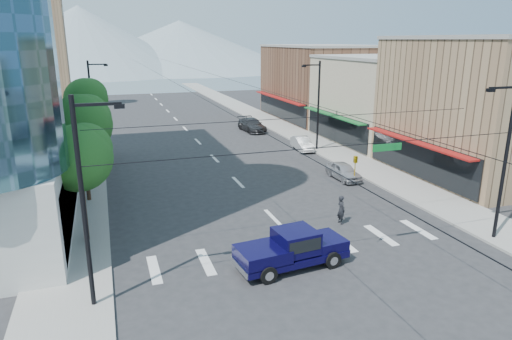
# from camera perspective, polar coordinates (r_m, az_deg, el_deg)

# --- Properties ---
(ground) EXTENTS (160.00, 160.00, 0.00)m
(ground) POSITION_cam_1_polar(r_m,az_deg,el_deg) (24.30, 7.26, -11.00)
(ground) COLOR #28282B
(ground) RESTS_ON ground
(sidewalk_left) EXTENTS (4.00, 120.00, 0.15)m
(sidewalk_left) POSITION_cam_1_polar(r_m,az_deg,el_deg) (60.43, -20.48, 4.58)
(sidewalk_left) COLOR gray
(sidewalk_left) RESTS_ON ground
(sidewalk_right) EXTENTS (4.00, 120.00, 0.15)m
(sidewalk_right) POSITION_cam_1_polar(r_m,az_deg,el_deg) (64.16, 1.51, 6.19)
(sidewalk_right) COLOR gray
(sidewalk_right) RESTS_ON ground
(shop_near) EXTENTS (12.00, 14.00, 11.00)m
(shop_near) POSITION_cam_1_polar(r_m,az_deg,el_deg) (42.13, 26.70, 6.83)
(shop_near) COLOR #8C6B4C
(shop_near) RESTS_ON ground
(shop_mid) EXTENTS (12.00, 14.00, 9.00)m
(shop_mid) POSITION_cam_1_polar(r_m,az_deg,el_deg) (52.98, 15.89, 8.36)
(shop_mid) COLOR tan
(shop_mid) RESTS_ON ground
(shop_far) EXTENTS (12.00, 18.00, 10.00)m
(shop_far) POSITION_cam_1_polar(r_m,az_deg,el_deg) (66.67, 8.13, 10.68)
(shop_far) COLOR brown
(shop_far) RESTS_ON ground
(clock_tower) EXTENTS (4.80, 4.80, 20.40)m
(clock_tower) POSITION_cam_1_polar(r_m,az_deg,el_deg) (81.69, -24.12, 14.41)
(clock_tower) COLOR #8C6B4C
(clock_tower) RESTS_ON ground
(mountain_left) EXTENTS (80.00, 80.00, 22.00)m
(mountain_left) POSITION_cam_1_polar(r_m,az_deg,el_deg) (169.48, -21.07, 14.96)
(mountain_left) COLOR gray
(mountain_left) RESTS_ON ground
(mountain_right) EXTENTS (90.00, 90.00, 18.00)m
(mountain_right) POSITION_cam_1_polar(r_m,az_deg,el_deg) (181.85, -9.47, 15.14)
(mountain_right) COLOR gray
(mountain_right) RESTS_ON ground
(tree_near) EXTENTS (3.65, 3.64, 6.71)m
(tree_near) POSITION_cam_1_polar(r_m,az_deg,el_deg) (26.22, -21.06, 1.72)
(tree_near) COLOR black
(tree_near) RESTS_ON ground
(tree_midnear) EXTENTS (4.09, 4.09, 7.52)m
(tree_midnear) POSITION_cam_1_polar(r_m,az_deg,el_deg) (32.97, -20.78, 5.55)
(tree_midnear) COLOR black
(tree_midnear) RESTS_ON ground
(tree_midfar) EXTENTS (3.65, 3.64, 6.71)m
(tree_midfar) POSITION_cam_1_polar(r_m,az_deg,el_deg) (39.97, -20.43, 6.37)
(tree_midfar) COLOR black
(tree_midfar) RESTS_ON ground
(tree_far) EXTENTS (4.09, 4.09, 7.52)m
(tree_far) POSITION_cam_1_polar(r_m,az_deg,el_deg) (46.83, -20.33, 8.40)
(tree_far) COLOR black
(tree_far) RESTS_ON ground
(signal_rig) EXTENTS (21.80, 0.20, 9.00)m
(signal_rig) POSITION_cam_1_polar(r_m,az_deg,el_deg) (21.82, 9.27, -1.09)
(signal_rig) COLOR black
(signal_rig) RESTS_ON ground
(lamp_pole_nw) EXTENTS (2.00, 0.25, 9.00)m
(lamp_pole_nw) POSITION_cam_1_polar(r_m,az_deg,el_deg) (49.78, -19.73, 8.09)
(lamp_pole_nw) COLOR black
(lamp_pole_nw) RESTS_ON ground
(lamp_pole_ne) EXTENTS (2.00, 0.25, 9.00)m
(lamp_pole_ne) POSITION_cam_1_polar(r_m,az_deg,el_deg) (46.52, 7.66, 8.39)
(lamp_pole_ne) COLOR black
(lamp_pole_ne) RESTS_ON ground
(pickup_truck) EXTENTS (5.91, 2.72, 1.94)m
(pickup_truck) POSITION_cam_1_polar(r_m,az_deg,el_deg) (23.01, 4.45, -9.72)
(pickup_truck) COLOR #0A0735
(pickup_truck) RESTS_ON ground
(pedestrian) EXTENTS (0.45, 0.67, 1.80)m
(pedestrian) POSITION_cam_1_polar(r_m,az_deg,el_deg) (28.64, 10.60, -4.89)
(pedestrian) COLOR black
(pedestrian) RESTS_ON ground
(parked_car_near) EXTENTS (1.60, 3.98, 1.36)m
(parked_car_near) POSITION_cam_1_polar(r_m,az_deg,el_deg) (37.75, 10.90, -0.14)
(parked_car_near) COLOR #A8A8AC
(parked_car_near) RESTS_ON ground
(parked_car_mid) EXTENTS (1.84, 4.24, 1.36)m
(parked_car_mid) POSITION_cam_1_polar(r_m,az_deg,el_deg) (47.20, 5.81, 3.30)
(parked_car_mid) COLOR silver
(parked_car_mid) RESTS_ON ground
(parked_car_far) EXTENTS (2.62, 5.63, 1.59)m
(parked_car_far) POSITION_cam_1_polar(r_m,az_deg,el_deg) (56.82, -0.52, 5.66)
(parked_car_far) COLOR #2E2D30
(parked_car_far) RESTS_ON ground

